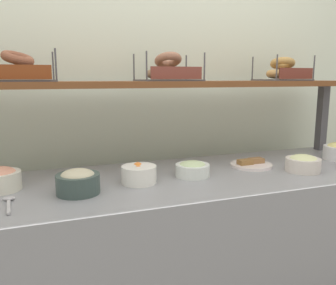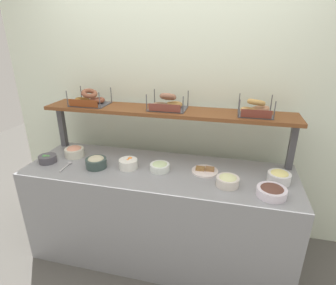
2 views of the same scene
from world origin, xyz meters
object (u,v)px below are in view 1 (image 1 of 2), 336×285
(bowl_scallion_spread, at_px, (192,169))
(serving_spoon_near_plate, at_px, (9,202))
(bowl_tuna_salad, at_px, (78,181))
(bagel_basket_everything, at_px, (168,72))
(bowl_fruit_salad, at_px, (139,174))
(bagel_basket_sesame, at_px, (282,72))
(bagel_basket_cinnamon_raisin, at_px, (18,71))
(bowl_potato_salad, at_px, (303,163))
(serving_plate_white, at_px, (251,164))

(bowl_scallion_spread, distance_m, serving_spoon_near_plate, 0.78)
(bowl_tuna_salad, xyz_separation_m, bagel_basket_everything, (0.51, 0.37, 0.43))
(bowl_fruit_salad, relative_size, serving_spoon_near_plate, 0.86)
(bagel_basket_sesame, bearing_deg, bagel_basket_cinnamon_raisin, -179.53)
(bowl_potato_salad, xyz_separation_m, serving_plate_white, (-0.18, 0.17, -0.03))
(serving_plate_white, bearing_deg, bagel_basket_sesame, 34.37)
(bowl_scallion_spread, bearing_deg, bowl_potato_salad, -11.38)
(bagel_basket_cinnamon_raisin, distance_m, bagel_basket_everything, 0.71)
(serving_plate_white, bearing_deg, bowl_tuna_salad, -171.63)
(serving_plate_white, bearing_deg, bowl_scallion_spread, -170.49)
(bowl_tuna_salad, relative_size, bagel_basket_cinnamon_raisin, 0.54)
(bowl_tuna_salad, xyz_separation_m, serving_plate_white, (0.88, 0.13, -0.04))
(bowl_tuna_salad, distance_m, bowl_scallion_spread, 0.53)
(serving_spoon_near_plate, relative_size, bagel_basket_cinnamon_raisin, 0.56)
(bowl_scallion_spread, bearing_deg, serving_plate_white, 9.51)
(serving_plate_white, bearing_deg, serving_spoon_near_plate, -171.73)
(bowl_fruit_salad, distance_m, bagel_basket_everything, 0.60)
(bowl_fruit_salad, relative_size, serving_plate_white, 0.71)
(bagel_basket_cinnamon_raisin, bearing_deg, bowl_tuna_salad, -60.42)
(bowl_tuna_salad, height_order, serving_spoon_near_plate, bowl_tuna_salad)
(serving_plate_white, relative_size, bagel_basket_cinnamon_raisin, 0.67)
(bowl_fruit_salad, height_order, bagel_basket_cinnamon_raisin, bagel_basket_cinnamon_raisin)
(serving_plate_white, distance_m, bagel_basket_sesame, 0.62)
(bowl_potato_salad, distance_m, bagel_basket_cinnamon_raisin, 1.39)
(bagel_basket_everything, bearing_deg, bagel_basket_cinnamon_raisin, -178.63)
(bowl_tuna_salad, relative_size, serving_plate_white, 0.80)
(bowl_fruit_salad, distance_m, bowl_scallion_spread, 0.26)
(bagel_basket_cinnamon_raisin, bearing_deg, bowl_fruit_salad, -33.15)
(bowl_potato_salad, relative_size, serving_spoon_near_plate, 0.94)
(bagel_basket_sesame, bearing_deg, bowl_scallion_spread, -157.16)
(serving_spoon_near_plate, relative_size, bagel_basket_sesame, 0.63)
(serving_spoon_near_plate, bearing_deg, bowl_potato_salad, -0.17)
(bagel_basket_cinnamon_raisin, bearing_deg, serving_plate_white, -11.70)
(bowl_tuna_salad, relative_size, bowl_potato_salad, 1.03)
(bowl_potato_salad, xyz_separation_m, bagel_basket_sesame, (0.16, 0.40, 0.44))
(serving_plate_white, bearing_deg, bagel_basket_cinnamon_raisin, 168.30)
(bowl_tuna_salad, height_order, serving_plate_white, bowl_tuna_salad)
(bowl_tuna_salad, xyz_separation_m, bagel_basket_cinnamon_raisin, (-0.20, 0.35, 0.43))
(bagel_basket_everything, relative_size, bagel_basket_sesame, 1.11)
(serving_plate_white, xyz_separation_m, bagel_basket_cinnamon_raisin, (-1.08, 0.22, 0.47))
(bagel_basket_everything, bearing_deg, bagel_basket_sesame, -0.44)
(bagel_basket_sesame, bearing_deg, bagel_basket_everything, 179.56)
(serving_spoon_near_plate, bearing_deg, serving_plate_white, 8.27)
(serving_plate_white, height_order, bagel_basket_everything, bagel_basket_everything)
(serving_spoon_near_plate, height_order, bagel_basket_everything, bagel_basket_everything)
(bowl_scallion_spread, xyz_separation_m, serving_plate_white, (0.36, 0.06, -0.02))
(bowl_fruit_salad, height_order, bagel_basket_sesame, bagel_basket_sesame)
(bowl_potato_salad, bearing_deg, serving_plate_white, 137.26)
(bowl_fruit_salad, distance_m, bagel_basket_sesame, 1.10)
(bowl_tuna_salad, distance_m, bagel_basket_cinnamon_raisin, 0.59)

